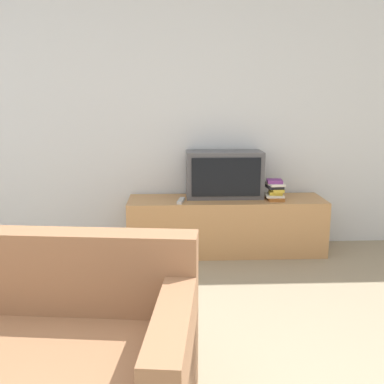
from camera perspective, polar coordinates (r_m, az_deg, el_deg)
name	(u,v)px	position (r m, az deg, el deg)	size (l,w,h in m)	color
wall_back	(168,109)	(4.24, -3.10, 10.54)	(9.00, 0.06, 2.60)	silver
tv_stand	(226,225)	(4.14, 4.33, -4.25)	(1.77, 0.47, 0.50)	tan
television	(224,174)	(4.11, 4.11, 2.26)	(0.69, 0.32, 0.42)	#4C4C51
book_stack	(275,190)	(4.09, 10.50, 0.25)	(0.16, 0.23, 0.18)	#995623
remote_on_stand	(181,201)	(3.94, -1.42, -1.11)	(0.08, 0.20, 0.02)	#B7B7B7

